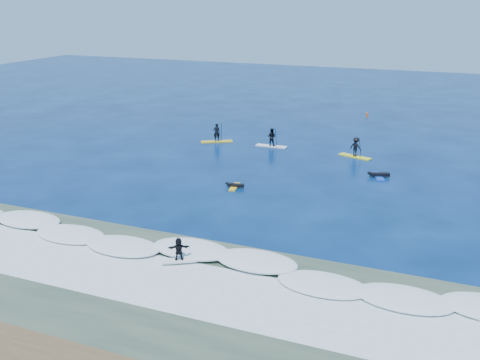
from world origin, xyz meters
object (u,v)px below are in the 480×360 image
at_px(prone_paddler_near, 235,186).
at_px(sup_paddler_right, 356,148).
at_px(wave_surfer, 179,251).
at_px(sup_paddler_center, 271,139).
at_px(marker_buoy, 367,114).
at_px(prone_paddler_far, 379,175).
at_px(sup_paddler_left, 217,135).

bearing_deg(prone_paddler_near, sup_paddler_right, -39.21).
relative_size(sup_paddler_right, wave_surfer, 1.63).
bearing_deg(sup_paddler_center, marker_buoy, 69.29).
relative_size(sup_paddler_right, marker_buoy, 4.84).
distance_m(prone_paddler_far, wave_surfer, 21.24).
bearing_deg(marker_buoy, wave_surfer, -94.66).
bearing_deg(prone_paddler_far, wave_surfer, 138.22).
height_order(sup_paddler_left, prone_paddler_far, sup_paddler_left).
bearing_deg(sup_paddler_right, prone_paddler_near, -102.14).
relative_size(sup_paddler_left, wave_surfer, 1.63).
bearing_deg(wave_surfer, sup_paddler_right, 47.77).
height_order(wave_surfer, marker_buoy, wave_surfer).
xyz_separation_m(sup_paddler_right, prone_paddler_far, (2.85, -5.11, -0.69)).
distance_m(sup_paddler_left, prone_paddler_far, 17.85).
distance_m(prone_paddler_near, prone_paddler_far, 12.15).
xyz_separation_m(sup_paddler_center, sup_paddler_right, (8.40, -0.61, 0.04)).
bearing_deg(prone_paddler_near, wave_surfer, -179.45).
distance_m(sup_paddler_center, wave_surfer, 25.50).
relative_size(sup_paddler_center, wave_surfer, 1.58).
relative_size(prone_paddler_far, marker_buoy, 3.59).
distance_m(sup_paddler_left, prone_paddler_near, 13.99).
bearing_deg(prone_paddler_far, sup_paddler_right, 10.00).
bearing_deg(prone_paddler_near, prone_paddler_far, -63.99).
xyz_separation_m(sup_paddler_left, sup_paddler_center, (5.78, 0.36, 0.10)).
bearing_deg(sup_paddler_center, wave_surfer, -83.48).
xyz_separation_m(prone_paddler_near, marker_buoy, (5.42, 30.29, 0.16)).
height_order(prone_paddler_near, marker_buoy, marker_buoy).
distance_m(sup_paddler_right, wave_surfer, 25.27).
xyz_separation_m(prone_paddler_far, wave_surfer, (-8.17, -19.59, 0.64)).
relative_size(prone_paddler_far, wave_surfer, 1.21).
bearing_deg(sup_paddler_center, prone_paddler_near, -85.07).
distance_m(sup_paddler_right, prone_paddler_far, 5.89).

